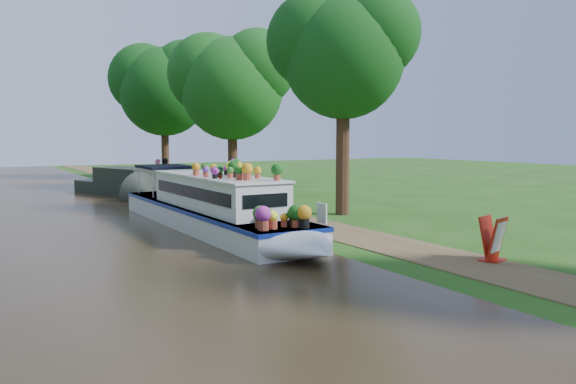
{
  "coord_description": "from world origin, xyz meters",
  "views": [
    {
      "loc": [
        -9.55,
        -15.35,
        3.13
      ],
      "look_at": [
        -0.09,
        0.72,
        1.3
      ],
      "focal_mm": 35.0,
      "sensor_mm": 36.0,
      "label": 1
    }
  ],
  "objects_px": {
    "plant_boat": "(216,206)",
    "pedestrian_pink": "(159,174)",
    "sandwich_board": "(493,241)",
    "second_boat": "(127,185)",
    "pedestrian_dark": "(166,174)"
  },
  "relations": [
    {
      "from": "plant_boat",
      "to": "pedestrian_pink",
      "type": "relative_size",
      "value": 7.45
    },
    {
      "from": "sandwich_board",
      "to": "plant_boat",
      "type": "bearing_deg",
      "value": 101.38
    },
    {
      "from": "plant_boat",
      "to": "sandwich_board",
      "type": "bearing_deg",
      "value": -61.48
    },
    {
      "from": "second_boat",
      "to": "plant_boat",
      "type": "bearing_deg",
      "value": -109.22
    },
    {
      "from": "plant_boat",
      "to": "pedestrian_dark",
      "type": "distance_m",
      "value": 15.77
    },
    {
      "from": "sandwich_board",
      "to": "pedestrian_pink",
      "type": "distance_m",
      "value": 23.15
    },
    {
      "from": "pedestrian_pink",
      "to": "pedestrian_dark",
      "type": "xyz_separation_m",
      "value": [
        0.46,
        0.02,
        0.01
      ]
    },
    {
      "from": "sandwich_board",
      "to": "pedestrian_dark",
      "type": "height_order",
      "value": "pedestrian_dark"
    },
    {
      "from": "plant_boat",
      "to": "pedestrian_pink",
      "type": "distance_m",
      "value": 15.66
    },
    {
      "from": "plant_boat",
      "to": "pedestrian_dark",
      "type": "height_order",
      "value": "plant_boat"
    },
    {
      "from": "pedestrian_pink",
      "to": "sandwich_board",
      "type": "bearing_deg",
      "value": -76.79
    },
    {
      "from": "plant_boat",
      "to": "pedestrian_dark",
      "type": "xyz_separation_m",
      "value": [
        3.37,
        15.41,
        0.1
      ]
    },
    {
      "from": "pedestrian_pink",
      "to": "pedestrian_dark",
      "type": "distance_m",
      "value": 0.47
    },
    {
      "from": "second_boat",
      "to": "pedestrian_pink",
      "type": "height_order",
      "value": "pedestrian_pink"
    },
    {
      "from": "second_boat",
      "to": "pedestrian_pink",
      "type": "xyz_separation_m",
      "value": [
        2.52,
        2.45,
        0.34
      ]
    }
  ]
}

